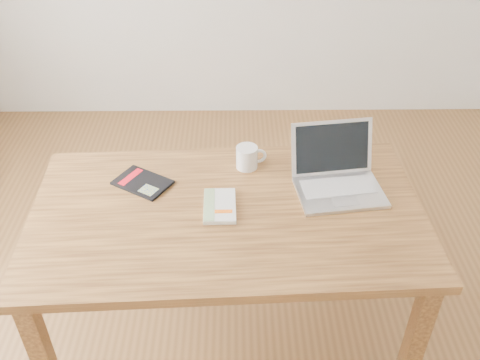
{
  "coord_description": "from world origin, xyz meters",
  "views": [
    {
      "loc": [
        -0.1,
        -1.68,
        2.09
      ],
      "look_at": [
        -0.09,
        -0.04,
        0.85
      ],
      "focal_mm": 40.0,
      "sensor_mm": 36.0,
      "label": 1
    }
  ],
  "objects_px": {
    "white_guidebook": "(220,206)",
    "laptop": "(337,176)",
    "black_guidebook": "(142,183)",
    "coffee_mug": "(248,157)",
    "desk": "(228,227)"
  },
  "relations": [
    {
      "from": "laptop",
      "to": "coffee_mug",
      "type": "xyz_separation_m",
      "value": [
        -0.36,
        0.14,
        0.0
      ]
    },
    {
      "from": "desk",
      "to": "coffee_mug",
      "type": "xyz_separation_m",
      "value": [
        0.08,
        0.29,
        0.14
      ]
    },
    {
      "from": "white_guidebook",
      "to": "laptop",
      "type": "xyz_separation_m",
      "value": [
        0.47,
        0.13,
        0.04
      ]
    },
    {
      "from": "white_guidebook",
      "to": "coffee_mug",
      "type": "relative_size",
      "value": 1.56
    },
    {
      "from": "white_guidebook",
      "to": "coffee_mug",
      "type": "distance_m",
      "value": 0.3
    },
    {
      "from": "black_guidebook",
      "to": "coffee_mug",
      "type": "height_order",
      "value": "coffee_mug"
    },
    {
      "from": "laptop",
      "to": "coffee_mug",
      "type": "height_order",
      "value": "laptop"
    },
    {
      "from": "black_guidebook",
      "to": "desk",
      "type": "bearing_deg",
      "value": -84.54
    },
    {
      "from": "white_guidebook",
      "to": "coffee_mug",
      "type": "height_order",
      "value": "coffee_mug"
    },
    {
      "from": "black_guidebook",
      "to": "laptop",
      "type": "height_order",
      "value": "laptop"
    },
    {
      "from": "white_guidebook",
      "to": "laptop",
      "type": "distance_m",
      "value": 0.49
    },
    {
      "from": "white_guidebook",
      "to": "black_guidebook",
      "type": "bearing_deg",
      "value": 152.86
    },
    {
      "from": "coffee_mug",
      "to": "black_guidebook",
      "type": "bearing_deg",
      "value": -174.79
    },
    {
      "from": "desk",
      "to": "black_guidebook",
      "type": "bearing_deg",
      "value": 151.24
    },
    {
      "from": "white_guidebook",
      "to": "coffee_mug",
      "type": "bearing_deg",
      "value": 66.08
    }
  ]
}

